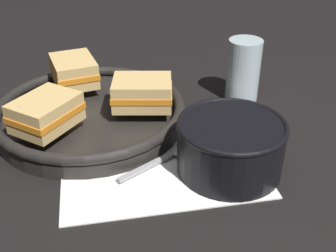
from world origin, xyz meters
TOP-DOWN VIEW (x-y plane):
  - ground_plane at (0.00, 0.00)m, footprint 4.00×4.00m
  - napkin at (-0.01, -0.00)m, footprint 0.31×0.27m
  - soup_bowl at (0.08, -0.04)m, footprint 0.16×0.16m
  - spoon at (0.01, -0.00)m, footprint 0.13×0.10m
  - skillet at (-0.12, 0.11)m, footprint 0.33×0.33m
  - sandwich_near_left at (-0.18, 0.05)m, footprint 0.12×0.12m
  - sandwich_near_right at (-0.03, 0.10)m, footprint 0.11×0.08m
  - sandwich_far_left at (-0.15, 0.20)m, footprint 0.10×0.11m
  - drinking_glass at (0.16, 0.18)m, footprint 0.06×0.06m

SIDE VIEW (x-z plane):
  - ground_plane at x=0.00m, z-range 0.00..0.00m
  - napkin at x=-0.01m, z-range 0.00..0.00m
  - spoon at x=0.01m, z-range 0.00..0.01m
  - skillet at x=-0.12m, z-range 0.00..0.04m
  - soup_bowl at x=0.08m, z-range 0.01..0.09m
  - drinking_glass at x=0.16m, z-range 0.00..0.12m
  - sandwich_near_left at x=-0.18m, z-range 0.04..0.09m
  - sandwich_near_right at x=-0.03m, z-range 0.04..0.09m
  - sandwich_far_left at x=-0.15m, z-range 0.04..0.09m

